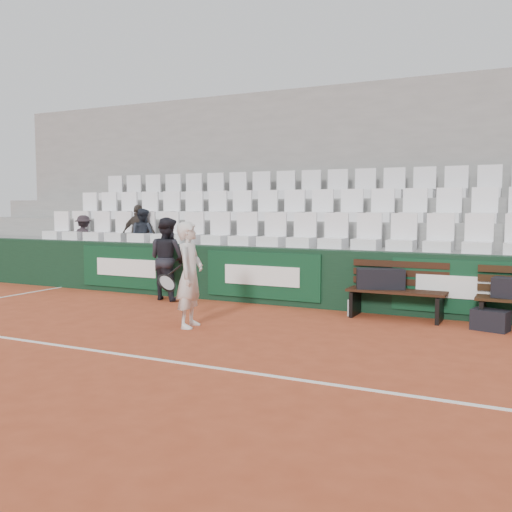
{
  "coord_description": "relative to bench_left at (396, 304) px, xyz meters",
  "views": [
    {
      "loc": [
        4.1,
        -5.2,
        1.74
      ],
      "look_at": [
        0.38,
        2.4,
        1.0
      ],
      "focal_mm": 40.0,
      "sensor_mm": 36.0,
      "label": 1
    }
  ],
  "objects": [
    {
      "name": "grandstand_tier_mid",
      "position": [
        -2.22,
        2.0,
        0.5
      ],
      "size": [
        18.0,
        0.95,
        1.45
      ],
      "primitive_type": "cube",
      "color": "gray",
      "rests_on": "ground"
    },
    {
      "name": "back_barrier",
      "position": [
        -2.15,
        0.41,
        0.28
      ],
      "size": [
        18.0,
        0.34,
        1.0
      ],
      "color": "#10321D",
      "rests_on": "ground"
    },
    {
      "name": "sports_bag_left",
      "position": [
        -0.26,
        0.05,
        0.38
      ],
      "size": [
        0.8,
        0.54,
        0.31
      ],
      "primitive_type": "cube",
      "rotation": [
        0.0,
        0.0,
        0.33
      ],
      "color": "black",
      "rests_on": "bench_left"
    },
    {
      "name": "grandstand_rear_wall",
      "position": [
        -2.22,
        3.57,
        1.98
      ],
      "size": [
        18.0,
        0.3,
        4.4
      ],
      "primitive_type": "cube",
      "color": "gray",
      "rests_on": "ground"
    },
    {
      "name": "seat_row_front",
      "position": [
        -2.22,
        0.87,
        1.09
      ],
      "size": [
        11.9,
        0.44,
        0.63
      ],
      "primitive_type": "cube",
      "color": "white",
      "rests_on": "grandstand_tier_front"
    },
    {
      "name": "sports_bag_ground",
      "position": [
        1.37,
        -0.25,
        -0.08
      ],
      "size": [
        0.54,
        0.4,
        0.29
      ],
      "primitive_type": "cube",
      "rotation": [
        0.0,
        0.0,
        -0.25
      ],
      "color": "black",
      "rests_on": "ground"
    },
    {
      "name": "ground",
      "position": [
        -2.22,
        -3.58,
        -0.23
      ],
      "size": [
        80.0,
        80.0,
        0.0
      ],
      "primitive_type": "plane",
      "color": "#AD4627",
      "rests_on": "ground"
    },
    {
      "name": "bench_left",
      "position": [
        0.0,
        0.0,
        0.0
      ],
      "size": [
        1.5,
        0.56,
        0.45
      ],
      "primitive_type": "cube",
      "color": "#32190F",
      "rests_on": "ground"
    },
    {
      "name": "spectator_a",
      "position": [
        -7.15,
        0.92,
        1.27
      ],
      "size": [
        0.69,
        0.46,
        0.99
      ],
      "primitive_type": "imported",
      "rotation": [
        0.0,
        0.0,
        3.28
      ],
      "color": "black",
      "rests_on": "grandstand_tier_front"
    },
    {
      "name": "court_baseline",
      "position": [
        -2.22,
        -3.58,
        -0.22
      ],
      "size": [
        18.0,
        0.06,
        0.01
      ],
      "primitive_type": "cube",
      "color": "white",
      "rests_on": "ground"
    },
    {
      "name": "grandstand_tier_front",
      "position": [
        -2.22,
        1.05,
        0.28
      ],
      "size": [
        18.0,
        0.95,
        1.0
      ],
      "primitive_type": "cube",
      "color": "gray",
      "rests_on": "ground"
    },
    {
      "name": "tennis_player",
      "position": [
        -2.54,
        -1.91,
        0.54
      ],
      "size": [
        0.73,
        0.62,
        1.52
      ],
      "color": "silver",
      "rests_on": "ground"
    },
    {
      "name": "water_bottle_far",
      "position": [
        1.41,
        -0.33,
        -0.09
      ],
      "size": [
        0.07,
        0.07,
        0.27
      ],
      "primitive_type": "cylinder",
      "color": "silver",
      "rests_on": "ground"
    },
    {
      "name": "spectator_c",
      "position": [
        -5.52,
        0.92,
        1.35
      ],
      "size": [
        0.6,
        0.49,
        1.14
      ],
      "primitive_type": "imported",
      "rotation": [
        0.0,
        0.0,
        3.04
      ],
      "color": "#1E242E",
      "rests_on": "grandstand_tier_front"
    },
    {
      "name": "seat_row_back",
      "position": [
        -2.22,
        2.77,
        1.99
      ],
      "size": [
        11.9,
        0.44,
        0.63
      ],
      "primitive_type": "cube",
      "color": "silver",
      "rests_on": "grandstand_tier_back"
    },
    {
      "name": "grandstand_tier_back",
      "position": [
        -2.22,
        2.95,
        0.72
      ],
      "size": [
        18.0,
        0.95,
        1.9
      ],
      "primitive_type": "cube",
      "color": "gray",
      "rests_on": "ground"
    },
    {
      "name": "spectator_b",
      "position": [
        -5.63,
        0.92,
        1.39
      ],
      "size": [
        0.77,
        0.48,
        1.23
      ],
      "primitive_type": "imported",
      "rotation": [
        0.0,
        0.0,
        3.42
      ],
      "color": "#37312C",
      "rests_on": "grandstand_tier_front"
    },
    {
      "name": "seat_row_mid",
      "position": [
        -2.22,
        1.82,
        1.54
      ],
      "size": [
        11.9,
        0.44,
        0.63
      ],
      "primitive_type": "cube",
      "color": "white",
      "rests_on": "grandstand_tier_mid"
    },
    {
      "name": "ball_kid",
      "position": [
        -4.24,
        -0.04,
        0.54
      ],
      "size": [
        0.85,
        0.72,
        1.54
      ],
      "primitive_type": "imported",
      "rotation": [
        0.0,
        0.0,
        2.95
      ],
      "color": "black",
      "rests_on": "ground"
    },
    {
      "name": "water_bottle_near",
      "position": [
        -0.7,
        -0.11,
        -0.09
      ],
      "size": [
        0.07,
        0.07,
        0.26
      ],
      "primitive_type": "cylinder",
      "color": "silver",
      "rests_on": "ground"
    }
  ]
}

